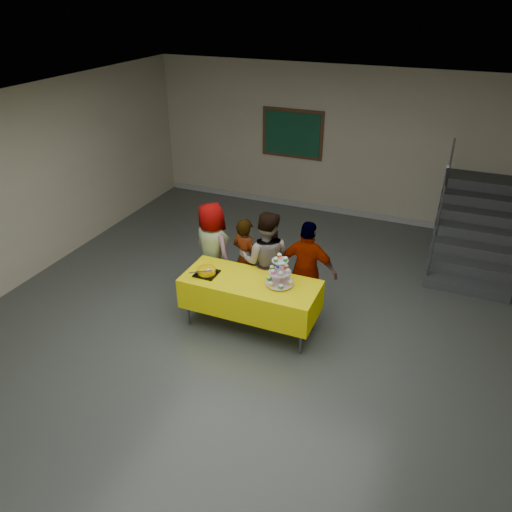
{
  "coord_description": "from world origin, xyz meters",
  "views": [
    {
      "loc": [
        2.21,
        -4.74,
        4.31
      ],
      "look_at": [
        -0.09,
        0.76,
        1.05
      ],
      "focal_mm": 35.0,
      "sensor_mm": 36.0,
      "label": 1
    }
  ],
  "objects_px": {
    "bear_cake": "(207,270)",
    "schoolchild_d": "(307,271)",
    "staircase": "(474,229)",
    "schoolchild_b": "(245,259)",
    "schoolchild_c": "(266,261)",
    "bake_table": "(250,294)",
    "cupcake_stand": "(280,274)",
    "schoolchild_a": "(212,250)",
    "noticeboard": "(292,134)"
  },
  "relations": [
    {
      "from": "bake_table",
      "to": "cupcake_stand",
      "type": "bearing_deg",
      "value": 7.57
    },
    {
      "from": "schoolchild_b",
      "to": "schoolchild_d",
      "type": "relative_size",
      "value": 0.88
    },
    {
      "from": "schoolchild_a",
      "to": "schoolchild_b",
      "type": "height_order",
      "value": "schoolchild_a"
    },
    {
      "from": "cupcake_stand",
      "to": "schoolchild_c",
      "type": "xyz_separation_m",
      "value": [
        -0.41,
        0.53,
        -0.17
      ]
    },
    {
      "from": "bake_table",
      "to": "schoolchild_c",
      "type": "distance_m",
      "value": 0.62
    },
    {
      "from": "bake_table",
      "to": "schoolchild_c",
      "type": "height_order",
      "value": "schoolchild_c"
    },
    {
      "from": "cupcake_stand",
      "to": "schoolchild_b",
      "type": "height_order",
      "value": "schoolchild_b"
    },
    {
      "from": "bake_table",
      "to": "schoolchild_a",
      "type": "relative_size",
      "value": 1.24
    },
    {
      "from": "schoolchild_b",
      "to": "schoolchild_c",
      "type": "relative_size",
      "value": 0.86
    },
    {
      "from": "cupcake_stand",
      "to": "schoolchild_d",
      "type": "xyz_separation_m",
      "value": [
        0.22,
        0.54,
        -0.19
      ]
    },
    {
      "from": "bake_table",
      "to": "schoolchild_d",
      "type": "height_order",
      "value": "schoolchild_d"
    },
    {
      "from": "bake_table",
      "to": "schoolchild_b",
      "type": "height_order",
      "value": "schoolchild_b"
    },
    {
      "from": "schoolchild_d",
      "to": "bake_table",
      "type": "bearing_deg",
      "value": 45.27
    },
    {
      "from": "schoolchild_d",
      "to": "staircase",
      "type": "bearing_deg",
      "value": -124.27
    },
    {
      "from": "cupcake_stand",
      "to": "bear_cake",
      "type": "distance_m",
      "value": 1.04
    },
    {
      "from": "schoolchild_d",
      "to": "schoolchild_c",
      "type": "bearing_deg",
      "value": 2.4
    },
    {
      "from": "cupcake_stand",
      "to": "noticeboard",
      "type": "distance_m",
      "value": 4.6
    },
    {
      "from": "staircase",
      "to": "schoolchild_a",
      "type": "bearing_deg",
      "value": -141.35
    },
    {
      "from": "bake_table",
      "to": "cupcake_stand",
      "type": "distance_m",
      "value": 0.56
    },
    {
      "from": "schoolchild_a",
      "to": "staircase",
      "type": "distance_m",
      "value": 4.72
    },
    {
      "from": "schoolchild_a",
      "to": "noticeboard",
      "type": "distance_m",
      "value": 3.87
    },
    {
      "from": "cupcake_stand",
      "to": "noticeboard",
      "type": "bearing_deg",
      "value": 107.24
    },
    {
      "from": "bear_cake",
      "to": "schoolchild_c",
      "type": "distance_m",
      "value": 0.91
    },
    {
      "from": "schoolchild_b",
      "to": "bake_table",
      "type": "bearing_deg",
      "value": 138.0
    },
    {
      "from": "schoolchild_b",
      "to": "cupcake_stand",
      "type": "bearing_deg",
      "value": 159.77
    },
    {
      "from": "schoolchild_c",
      "to": "noticeboard",
      "type": "height_order",
      "value": "noticeboard"
    },
    {
      "from": "schoolchild_a",
      "to": "staircase",
      "type": "height_order",
      "value": "staircase"
    },
    {
      "from": "bake_table",
      "to": "schoolchild_d",
      "type": "bearing_deg",
      "value": 43.53
    },
    {
      "from": "schoolchild_d",
      "to": "schoolchild_a",
      "type": "bearing_deg",
      "value": 0.54
    },
    {
      "from": "cupcake_stand",
      "to": "schoolchild_d",
      "type": "distance_m",
      "value": 0.61
    },
    {
      "from": "bake_table",
      "to": "schoolchild_d",
      "type": "xyz_separation_m",
      "value": [
        0.62,
        0.59,
        0.19
      ]
    },
    {
      "from": "cupcake_stand",
      "to": "bear_cake",
      "type": "bearing_deg",
      "value": -172.85
    },
    {
      "from": "schoolchild_d",
      "to": "staircase",
      "type": "distance_m",
      "value": 3.69
    },
    {
      "from": "schoolchild_a",
      "to": "schoolchild_d",
      "type": "bearing_deg",
      "value": -157.22
    },
    {
      "from": "bear_cake",
      "to": "schoolchild_d",
      "type": "xyz_separation_m",
      "value": [
        1.25,
        0.67,
        -0.08
      ]
    },
    {
      "from": "schoolchild_a",
      "to": "schoolchild_b",
      "type": "relative_size",
      "value": 1.15
    },
    {
      "from": "schoolchild_a",
      "to": "noticeboard",
      "type": "xyz_separation_m",
      "value": [
        -0.05,
        3.78,
        0.84
      ]
    },
    {
      "from": "schoolchild_c",
      "to": "schoolchild_d",
      "type": "relative_size",
      "value": 1.03
    },
    {
      "from": "bear_cake",
      "to": "bake_table",
      "type": "bearing_deg",
      "value": 6.88
    },
    {
      "from": "schoolchild_a",
      "to": "cupcake_stand",
      "type": "bearing_deg",
      "value": -179.66
    },
    {
      "from": "bear_cake",
      "to": "noticeboard",
      "type": "distance_m",
      "value": 4.56
    },
    {
      "from": "schoolchild_a",
      "to": "schoolchild_c",
      "type": "relative_size",
      "value": 0.98
    },
    {
      "from": "bake_table",
      "to": "staircase",
      "type": "distance_m",
      "value": 4.53
    },
    {
      "from": "staircase",
      "to": "schoolchild_d",
      "type": "bearing_deg",
      "value": -126.01
    },
    {
      "from": "noticeboard",
      "to": "cupcake_stand",
      "type": "bearing_deg",
      "value": -72.76
    },
    {
      "from": "bear_cake",
      "to": "noticeboard",
      "type": "relative_size",
      "value": 0.28
    },
    {
      "from": "bake_table",
      "to": "noticeboard",
      "type": "distance_m",
      "value": 4.62
    },
    {
      "from": "cupcake_stand",
      "to": "schoolchild_d",
      "type": "relative_size",
      "value": 0.3
    },
    {
      "from": "schoolchild_c",
      "to": "staircase",
      "type": "distance_m",
      "value": 4.09
    },
    {
      "from": "bake_table",
      "to": "schoolchild_b",
      "type": "relative_size",
      "value": 1.42
    }
  ]
}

